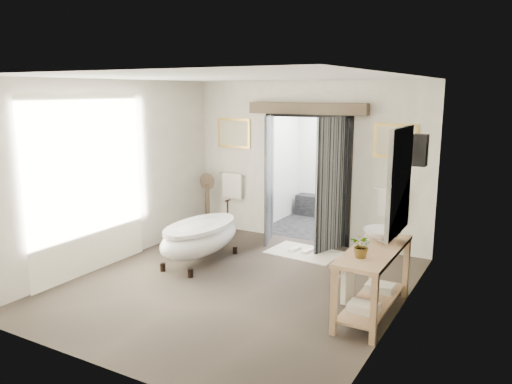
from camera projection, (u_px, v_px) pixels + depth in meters
ground_plane at (235, 285)px, 7.13m from camera, size 5.00×5.00×0.00m
room_shell at (227, 157)px, 6.66m from camera, size 4.52×5.02×2.91m
shower_room at (336, 180)px, 10.36m from camera, size 2.22×2.01×2.51m
back_wall_dressing at (304, 158)px, 8.79m from camera, size 3.82×0.79×2.52m
clawfoot_tub at (200, 237)px, 8.00m from camera, size 0.80×1.79×0.87m
vanity at (371, 275)px, 6.10m from camera, size 0.57×1.60×0.85m
pedestal_mirror at (208, 206)px, 9.86m from camera, size 0.34×0.22×1.15m
rug at (304, 252)px, 8.53m from camera, size 1.26×0.89×0.01m
slippers at (301, 250)px, 8.55m from camera, size 0.38×0.27×0.05m
basin at (382, 235)px, 6.31m from camera, size 0.56×0.56×0.16m
plant at (362, 246)px, 5.67m from camera, size 0.29×0.27×0.28m
soap_bottle_a at (366, 241)px, 6.03m from camera, size 0.09×0.09×0.18m
soap_bottle_b at (387, 230)px, 6.50m from camera, size 0.18×0.18×0.17m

